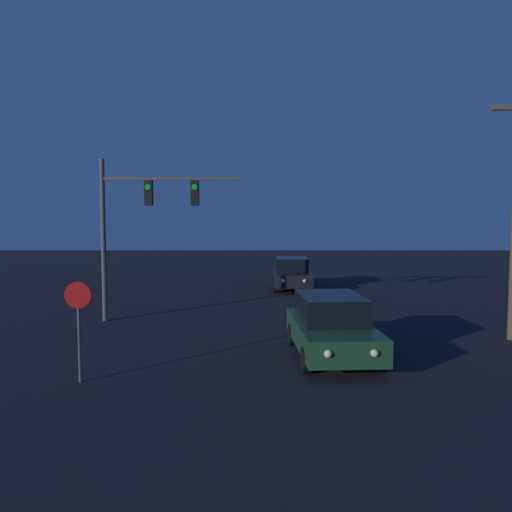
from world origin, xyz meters
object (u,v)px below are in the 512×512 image
stop_sign (78,314)px  car_near (331,326)px  traffic_signal_mast (140,213)px  car_far (292,273)px

stop_sign → car_near: bearing=19.7°
car_near → traffic_signal_mast: bearing=-40.3°
car_far → traffic_signal_mast: size_ratio=0.78×
car_far → traffic_signal_mast: (-6.12, -8.45, 3.10)m
traffic_signal_mast → stop_sign: 7.30m
car_far → traffic_signal_mast: bearing=55.7°
car_near → stop_sign: bearing=16.8°
car_far → car_near: bearing=92.1°
traffic_signal_mast → car_far: bearing=54.1°
car_far → traffic_signal_mast: traffic_signal_mast is taller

